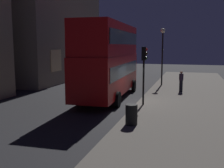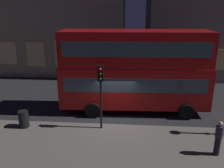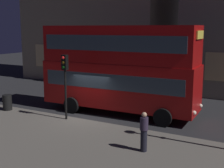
% 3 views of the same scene
% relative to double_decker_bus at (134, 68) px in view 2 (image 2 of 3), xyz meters
% --- Properties ---
extents(ground_plane, '(80.00, 80.00, 0.00)m').
position_rel_double_decker_bus_xyz_m(ground_plane, '(-1.16, -1.80, -3.04)').
color(ground_plane, '#232326').
extents(sidewalk_slab, '(44.00, 7.04, 0.12)m').
position_rel_double_decker_bus_xyz_m(sidewalk_slab, '(-1.16, -5.93, -2.98)').
color(sidewalk_slab, '#5B564F').
rests_on(sidewalk_slab, ground).
extents(building_with_clock, '(14.47, 8.14, 14.30)m').
position_rel_double_decker_bus_xyz_m(building_with_clock, '(-8.25, 11.29, 4.12)').
color(building_with_clock, tan).
rests_on(building_with_clock, ground).
extents(double_decker_bus, '(9.90, 3.16, 5.45)m').
position_rel_double_decker_bus_xyz_m(double_decker_bus, '(0.00, 0.00, 0.00)').
color(double_decker_bus, '#9E0C0C').
rests_on(double_decker_bus, ground).
extents(traffic_light_near_kerb, '(0.32, 0.36, 3.72)m').
position_rel_double_decker_bus_xyz_m(traffic_light_near_kerb, '(-1.87, -2.95, -0.24)').
color(traffic_light_near_kerb, black).
rests_on(traffic_light_near_kerb, sidewalk_slab).
extents(pedestrian, '(0.35, 0.35, 1.72)m').
position_rel_double_decker_bus_xyz_m(pedestrian, '(3.89, -5.09, -2.03)').
color(pedestrian, black).
rests_on(pedestrian, sidewalk_slab).
extents(litter_bin, '(0.58, 0.58, 1.00)m').
position_rel_double_decker_bus_xyz_m(litter_bin, '(-6.40, -3.15, -2.42)').
color(litter_bin, black).
rests_on(litter_bin, sidewalk_slab).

